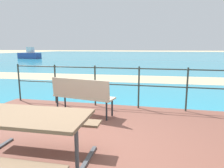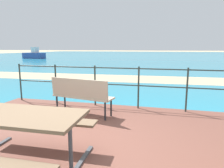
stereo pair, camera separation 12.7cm
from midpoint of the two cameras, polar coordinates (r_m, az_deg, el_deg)
The scene contains 8 objects.
ground_plane at distance 3.39m, azimuth -8.79°, elevation -18.61°, with size 240.00×240.00×0.00m, color tan.
patio_paving at distance 3.38m, azimuth -8.80°, elevation -18.16°, with size 6.40×5.20×0.06m, color brown.
sea_water at distance 42.80m, azimuth 11.52°, elevation 7.73°, with size 90.00×90.00×0.01m, color teal.
beach_strip at distance 10.84m, azimuth 6.78°, elevation 1.45°, with size 54.00×2.58×0.01m, color tan.
picnic_table at distance 2.86m, azimuth -25.49°, elevation -10.85°, with size 1.76×1.56×0.76m.
park_bench at distance 4.75m, azimuth -9.17°, elevation -2.64°, with size 1.52×0.68×0.88m.
railing_fence at distance 5.38m, azimuth 0.57°, elevation 0.66°, with size 5.94×0.04×1.09m.
boat_near at distance 33.35m, azimuth -22.31°, elevation 7.50°, with size 4.11×1.81×1.71m.
Camera 1 is at (1.07, -2.77, 1.62)m, focal length 32.74 mm.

